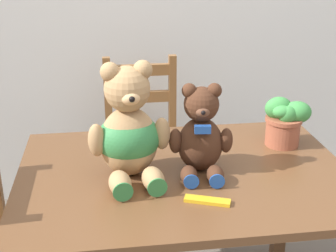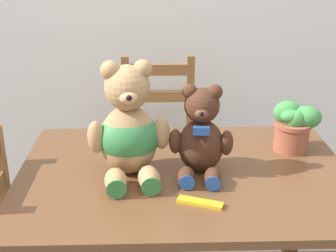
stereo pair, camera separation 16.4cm
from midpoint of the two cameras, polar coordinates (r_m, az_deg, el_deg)
name	(u,v)px [view 1 (the left image)]	position (r m, az deg, el deg)	size (l,w,h in m)	color
dining_table	(184,196)	(1.77, -0.74, -8.61)	(1.21, 0.86, 0.74)	brown
wooden_chair_behind	(143,151)	(2.53, -4.86, -3.06)	(0.39, 0.39, 0.95)	brown
teddy_bear_left	(129,132)	(1.63, -7.66, -0.82)	(0.29, 0.31, 0.42)	tan
teddy_bear_right	(201,135)	(1.66, 1.21, -1.15)	(0.23, 0.24, 0.33)	#472819
potted_plant	(285,120)	(1.93, 11.75, 0.68)	(0.18, 0.15, 0.20)	#9E5138
chocolate_bar	(207,201)	(1.52, 1.72, -9.16)	(0.15, 0.04, 0.01)	gold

